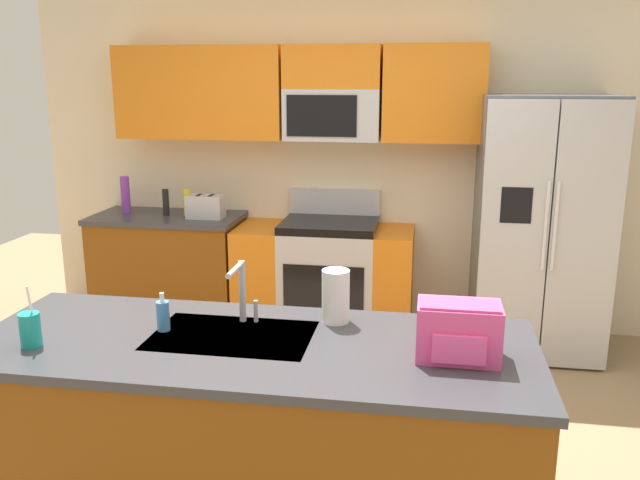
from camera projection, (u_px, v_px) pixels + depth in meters
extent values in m
plane|color=#997A56|center=(309.00, 460.00, 3.45)|extent=(9.00, 9.00, 0.00)
cube|color=beige|center=(357.00, 163.00, 5.20)|extent=(5.20, 0.10, 2.60)
cube|color=orange|center=(164.00, 92.00, 5.10)|extent=(0.70, 0.32, 0.70)
cube|color=orange|center=(245.00, 93.00, 5.00)|extent=(0.60, 0.32, 0.70)
cube|color=orange|center=(434.00, 93.00, 4.77)|extent=(0.74, 0.32, 0.70)
cube|color=#B7BABF|center=(333.00, 115.00, 4.93)|extent=(0.72, 0.32, 0.38)
cube|color=black|center=(321.00, 116.00, 4.78)|extent=(0.52, 0.01, 0.30)
cube|color=orange|center=(333.00, 67.00, 4.84)|extent=(0.72, 0.32, 0.32)
cube|color=brown|center=(170.00, 272.00, 5.31)|extent=(1.14, 0.60, 0.86)
cube|color=#38383D|center=(167.00, 218.00, 5.20)|extent=(1.17, 0.63, 0.04)
cube|color=#B7BABF|center=(329.00, 281.00, 5.10)|extent=(0.72, 0.60, 0.84)
cube|color=black|center=(323.00, 289.00, 4.80)|extent=(0.60, 0.01, 0.36)
cube|color=black|center=(330.00, 225.00, 4.99)|extent=(0.72, 0.60, 0.06)
cube|color=#B7BABF|center=(335.00, 202.00, 5.22)|extent=(0.72, 0.06, 0.20)
cube|color=orange|center=(262.00, 278.00, 5.19)|extent=(0.36, 0.60, 0.84)
cube|color=orange|center=(394.00, 284.00, 5.02)|extent=(0.28, 0.60, 0.84)
cube|color=#4C4F54|center=(540.00, 227.00, 4.69)|extent=(0.90, 0.70, 1.85)
cube|color=#B7BABF|center=(514.00, 237.00, 4.37)|extent=(0.44, 0.04, 1.81)
cube|color=#B7BABF|center=(584.00, 240.00, 4.30)|extent=(0.44, 0.04, 1.81)
cylinder|color=silver|center=(546.00, 226.00, 4.29)|extent=(0.02, 0.02, 0.60)
cylinder|color=silver|center=(555.00, 226.00, 4.28)|extent=(0.02, 0.02, 0.60)
cube|color=black|center=(516.00, 205.00, 4.29)|extent=(0.20, 0.00, 0.24)
cube|color=brown|center=(255.00, 442.00, 2.83)|extent=(2.31, 0.85, 0.86)
cube|color=#38383D|center=(252.00, 346.00, 2.72)|extent=(2.35, 0.89, 0.04)
cube|color=#B7BABF|center=(232.00, 338.00, 2.78)|extent=(0.68, 0.44, 0.03)
cube|color=#B7BABF|center=(206.00, 207.00, 5.07)|extent=(0.28, 0.16, 0.18)
cube|color=black|center=(199.00, 195.00, 5.06)|extent=(0.03, 0.11, 0.01)
cube|color=black|center=(211.00, 196.00, 5.04)|extent=(0.03, 0.11, 0.01)
cylinder|color=black|center=(166.00, 202.00, 5.17)|extent=(0.05, 0.05, 0.21)
cylinder|color=purple|center=(125.00, 195.00, 5.25)|extent=(0.07, 0.07, 0.30)
cylinder|color=yellow|center=(187.00, 202.00, 5.15)|extent=(0.06, 0.06, 0.21)
cylinder|color=#B7BABF|center=(242.00, 291.00, 2.91)|extent=(0.03, 0.03, 0.28)
cylinder|color=#B7BABF|center=(235.00, 270.00, 2.78)|extent=(0.02, 0.20, 0.02)
cylinder|color=#B7BABF|center=(256.00, 311.00, 2.92)|extent=(0.02, 0.02, 0.10)
cylinder|color=teal|center=(30.00, 330.00, 2.65)|extent=(0.08, 0.08, 0.14)
cylinder|color=white|center=(30.00, 302.00, 2.62)|extent=(0.01, 0.03, 0.14)
cylinder|color=#4C8CD8|center=(163.00, 316.00, 2.82)|extent=(0.06, 0.06, 0.13)
cylinder|color=white|center=(162.00, 297.00, 2.80)|extent=(0.02, 0.02, 0.04)
cylinder|color=white|center=(336.00, 296.00, 2.90)|extent=(0.12, 0.12, 0.24)
cube|color=#EA4C93|center=(458.00, 331.00, 2.53)|extent=(0.32, 0.20, 0.22)
cube|color=#C7417D|center=(460.00, 307.00, 2.48)|extent=(0.30, 0.14, 0.03)
cube|color=#FF54A2|center=(459.00, 349.00, 2.44)|extent=(0.20, 0.03, 0.11)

